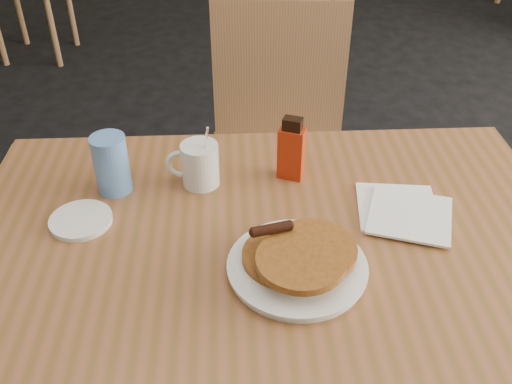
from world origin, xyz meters
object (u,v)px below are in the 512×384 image
(pancake_plate, at_px, (298,262))
(blue_tumbler, at_px, (111,164))
(chair_main_far, at_px, (278,127))
(main_table, at_px, (270,253))
(coffee_mug, at_px, (199,164))
(syrup_bottle, at_px, (291,150))

(pancake_plate, relative_size, blue_tumbler, 1.95)
(chair_main_far, bearing_deg, pancake_plate, -88.56)
(main_table, xyz_separation_m, coffee_mug, (-0.17, 0.19, 0.09))
(chair_main_far, height_order, syrup_bottle, chair_main_far)
(coffee_mug, bearing_deg, blue_tumbler, -170.91)
(chair_main_far, distance_m, syrup_bottle, 0.58)
(pancake_plate, bearing_deg, syrup_bottle, 92.67)
(main_table, height_order, chair_main_far, chair_main_far)
(chair_main_far, xyz_separation_m, blue_tumbler, (-0.36, -0.60, 0.24))
(main_table, xyz_separation_m, pancake_plate, (0.06, -0.09, 0.06))
(main_table, relative_size, pancake_plate, 5.20)
(main_table, relative_size, chair_main_far, 1.44)
(syrup_bottle, bearing_deg, chair_main_far, 109.28)
(coffee_mug, height_order, blue_tumbler, coffee_mug)
(pancake_plate, xyz_separation_m, blue_tumbler, (-0.42, 0.24, 0.04))
(main_table, xyz_separation_m, blue_tumbler, (-0.36, 0.15, 0.11))
(pancake_plate, xyz_separation_m, coffee_mug, (-0.22, 0.28, 0.03))
(main_table, relative_size, syrup_bottle, 9.02)
(pancake_plate, distance_m, syrup_bottle, 0.32)
(main_table, relative_size, coffee_mug, 8.69)
(main_table, height_order, pancake_plate, pancake_plate)
(main_table, height_order, coffee_mug, coffee_mug)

